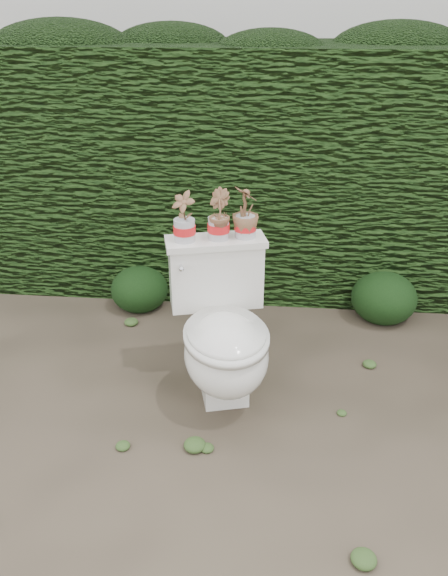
# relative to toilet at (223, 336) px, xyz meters

# --- Properties ---
(ground) EXTENTS (60.00, 60.00, 0.00)m
(ground) POSITION_rel_toilet_xyz_m (0.21, -0.13, -0.36)
(ground) COLOR brown
(ground) RESTS_ON ground
(hedge) EXTENTS (8.00, 1.00, 1.60)m
(hedge) POSITION_rel_toilet_xyz_m (0.21, 1.47, 0.44)
(hedge) COLOR #2B4E1A
(hedge) RESTS_ON ground
(toilet) EXTENTS (0.61, 0.77, 0.78)m
(toilet) POSITION_rel_toilet_xyz_m (0.00, 0.00, 0.00)
(toilet) COLOR white
(toilet) RESTS_ON ground
(potted_plant_left) EXTENTS (0.15, 0.13, 0.23)m
(potted_plant_left) POSITION_rel_toilet_xyz_m (-0.21, 0.19, 0.54)
(potted_plant_left) COLOR #206826
(potted_plant_left) RESTS_ON toilet
(potted_plant_center) EXTENTS (0.15, 0.16, 0.24)m
(potted_plant_center) POSITION_rel_toilet_xyz_m (-0.05, 0.24, 0.54)
(potted_plant_center) COLOR #206826
(potted_plant_center) RESTS_ON toilet
(potted_plant_right) EXTENTS (0.19, 0.19, 0.24)m
(potted_plant_right) POSITION_rel_toilet_xyz_m (0.08, 0.27, 0.54)
(potted_plant_right) COLOR #206826
(potted_plant_right) RESTS_ON toilet
(liriope_clump_1) EXTENTS (0.38, 0.38, 0.30)m
(liriope_clump_1) POSITION_rel_toilet_xyz_m (-0.65, 0.90, -0.20)
(liriope_clump_1) COLOR #183412
(liriope_clump_1) RESTS_ON ground
(liriope_clump_2) EXTENTS (0.41, 0.41, 0.33)m
(liriope_clump_2) POSITION_rel_toilet_xyz_m (0.95, 0.90, -0.19)
(liriope_clump_2) COLOR #183412
(liriope_clump_2) RESTS_ON ground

